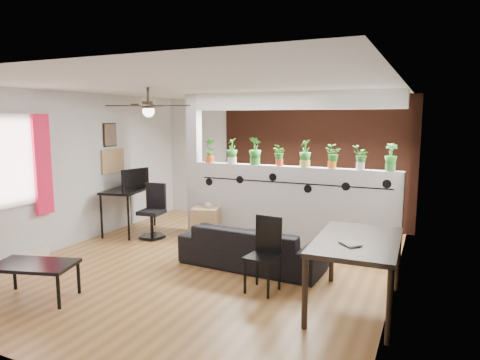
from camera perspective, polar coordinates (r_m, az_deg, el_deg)
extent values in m
cube|color=brown|center=(6.57, -4.14, -11.45)|extent=(6.30, 7.10, 0.10)
cube|color=#B7B7BA|center=(8.99, 4.99, 2.74)|extent=(6.30, 0.04, 2.90)
cube|color=#B7B7BA|center=(3.92, -26.03, -5.33)|extent=(6.30, 0.04, 2.90)
cube|color=#B7B7BA|center=(7.83, -21.35, 1.38)|extent=(0.04, 7.10, 2.90)
cube|color=#B7B7BA|center=(5.50, 20.44, -1.28)|extent=(0.04, 7.10, 2.90)
cube|color=white|center=(6.20, -4.41, 12.75)|extent=(6.30, 7.10, 0.10)
cube|color=#BCBCC1|center=(7.41, 6.85, -3.38)|extent=(3.60, 0.18, 1.35)
cube|color=white|center=(7.26, 7.10, 10.47)|extent=(3.60, 0.18, 0.30)
cube|color=#BCBCC1|center=(8.08, -6.09, 2.10)|extent=(0.22, 0.20, 2.60)
cube|color=brown|center=(8.71, 9.85, 2.47)|extent=(3.90, 0.05, 2.60)
cube|color=black|center=(7.25, 6.68, -0.38)|extent=(3.31, 0.01, 0.02)
cylinder|color=black|center=(7.86, -4.15, -0.26)|extent=(0.14, 0.01, 0.14)
cylinder|color=black|center=(7.58, -0.03, 0.05)|extent=(0.14, 0.01, 0.14)
cylinder|color=black|center=(7.33, 4.38, 0.38)|extent=(0.14, 0.01, 0.14)
cylinder|color=black|center=(7.17, 9.03, -1.17)|extent=(0.14, 0.01, 0.14)
cylinder|color=black|center=(7.02, 13.92, -0.85)|extent=(0.14, 0.01, 0.14)
cylinder|color=black|center=(6.93, 18.99, -0.51)|extent=(0.14, 0.01, 0.14)
cube|color=white|center=(7.00, -28.28, 2.26)|extent=(0.02, 0.95, 1.25)
cube|color=white|center=(6.99, -28.20, 2.26)|extent=(0.04, 1.05, 1.35)
cube|color=red|center=(7.28, -24.85, 1.88)|extent=(0.06, 0.30, 1.55)
cube|color=silver|center=(7.24, -27.26, -9.31)|extent=(0.08, 1.00, 0.18)
cube|color=#9A764A|center=(8.49, -16.58, 2.43)|extent=(0.03, 0.60, 0.45)
cube|color=#8C7259|center=(8.41, -16.94, 5.78)|extent=(0.03, 0.30, 0.40)
cube|color=black|center=(8.42, -16.97, 5.78)|extent=(0.02, 0.34, 0.44)
cylinder|color=black|center=(6.37, -12.17, 11.12)|extent=(0.04, 0.04, 0.20)
cylinder|color=black|center=(6.36, -12.13, 9.77)|extent=(0.18, 0.18, 0.10)
sphere|color=white|center=(6.36, -12.11, 8.96)|extent=(0.17, 0.17, 0.17)
cube|color=black|center=(6.28, -9.11, 9.78)|extent=(0.55, 0.29, 0.01)
cube|color=black|center=(6.69, -11.30, 9.63)|extent=(0.29, 0.55, 0.01)
cube|color=black|center=(6.47, -15.06, 9.56)|extent=(0.55, 0.29, 0.01)
cube|color=black|center=(6.04, -13.05, 9.74)|extent=(0.29, 0.55, 0.01)
cylinder|color=#D45218|center=(7.91, -4.04, 2.79)|extent=(0.16, 0.16, 0.12)
imported|color=#1B5E1D|center=(7.89, -4.06, 4.33)|extent=(0.29, 0.28, 0.35)
cylinder|color=silver|center=(7.71, -1.08, 2.66)|extent=(0.17, 0.17, 0.12)
imported|color=#1B5E1D|center=(7.69, -1.09, 4.28)|extent=(0.25, 0.28, 0.36)
cylinder|color=#368430|center=(7.52, 2.02, 2.52)|extent=(0.18, 0.18, 0.12)
imported|color=#1B5E1D|center=(7.50, 2.03, 4.28)|extent=(0.29, 0.25, 0.38)
cylinder|color=#C53E1F|center=(7.36, 5.28, 2.37)|extent=(0.12, 0.12, 0.12)
imported|color=#1B5E1D|center=(7.35, 5.30, 3.71)|extent=(0.23, 0.22, 0.27)
cylinder|color=#D2C84A|center=(7.23, 8.66, 2.20)|extent=(0.17, 0.17, 0.12)
imported|color=#1B5E1D|center=(7.21, 8.70, 3.94)|extent=(0.20, 0.25, 0.36)
cylinder|color=orange|center=(7.12, 12.16, 2.02)|extent=(0.14, 0.14, 0.12)
imported|color=#1B5E1D|center=(7.11, 12.20, 3.50)|extent=(0.21, 0.17, 0.29)
cylinder|color=silver|center=(7.04, 15.75, 1.82)|extent=(0.13, 0.13, 0.12)
imported|color=#1B5E1D|center=(7.03, 15.81, 3.29)|extent=(0.24, 0.24, 0.28)
cylinder|color=#388530|center=(6.99, 19.41, 1.61)|extent=(0.15, 0.15, 0.12)
imported|color=#1B5E1D|center=(6.97, 19.49, 3.28)|extent=(0.25, 0.21, 0.33)
imported|color=black|center=(6.34, 1.68, -8.90)|extent=(2.03, 0.89, 0.58)
cube|color=tan|center=(7.76, -4.57, -5.76)|extent=(0.55, 0.51, 0.57)
imported|color=gray|center=(7.67, -4.27, -3.39)|extent=(0.16, 0.16, 0.10)
cube|color=black|center=(8.36, -14.64, -1.22)|extent=(0.83, 1.26, 0.04)
cylinder|color=black|center=(8.11, -17.99, -4.70)|extent=(0.04, 0.04, 0.80)
cylinder|color=black|center=(7.85, -14.65, -4.98)|extent=(0.04, 0.04, 0.80)
cylinder|color=black|center=(9.03, -14.43, -3.24)|extent=(0.04, 0.04, 0.80)
cylinder|color=black|center=(8.80, -11.36, -3.44)|extent=(0.04, 0.04, 0.80)
imported|color=black|center=(8.46, -14.03, -0.26)|extent=(0.36, 0.14, 0.20)
cylinder|color=black|center=(7.98, -11.63, -7.35)|extent=(0.50, 0.50, 0.04)
cylinder|color=black|center=(7.92, -11.67, -5.86)|extent=(0.06, 0.06, 0.43)
cube|color=black|center=(7.87, -11.72, -4.22)|extent=(0.45, 0.45, 0.07)
cube|color=black|center=(7.97, -11.13, -2.05)|extent=(0.39, 0.10, 0.47)
cube|color=black|center=(5.03, 15.37, -7.92)|extent=(0.94, 1.51, 0.05)
cylinder|color=black|center=(4.58, 8.64, -14.73)|extent=(0.06, 0.06, 0.76)
cylinder|color=black|center=(4.47, 19.30, -15.72)|extent=(0.06, 0.06, 0.76)
cylinder|color=black|center=(5.88, 12.15, -9.59)|extent=(0.06, 0.06, 0.76)
cylinder|color=black|center=(5.79, 20.29, -10.20)|extent=(0.06, 0.06, 0.76)
imported|color=gray|center=(4.75, 13.61, -8.33)|extent=(0.28, 0.29, 0.02)
cube|color=black|center=(5.41, 3.02, -10.22)|extent=(0.41, 0.41, 0.03)
cube|color=black|center=(5.48, 3.85, -7.24)|extent=(0.36, 0.06, 0.48)
cube|color=black|center=(5.42, 0.67, -12.69)|extent=(0.03, 0.03, 0.45)
cube|color=black|center=(5.28, 3.79, -13.28)|extent=(0.03, 0.03, 0.45)
cube|color=black|center=(5.61, 2.29, -9.42)|extent=(0.03, 0.03, 0.92)
cube|color=black|center=(5.47, 5.31, -9.90)|extent=(0.03, 0.03, 0.92)
cube|color=black|center=(5.76, -25.77, -10.17)|extent=(1.06, 0.77, 0.04)
cylinder|color=black|center=(5.43, -23.05, -13.60)|extent=(0.04, 0.04, 0.40)
cylinder|color=black|center=(6.25, -27.85, -11.04)|extent=(0.04, 0.04, 0.40)
cylinder|color=black|center=(5.79, -20.72, -12.10)|extent=(0.04, 0.04, 0.40)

